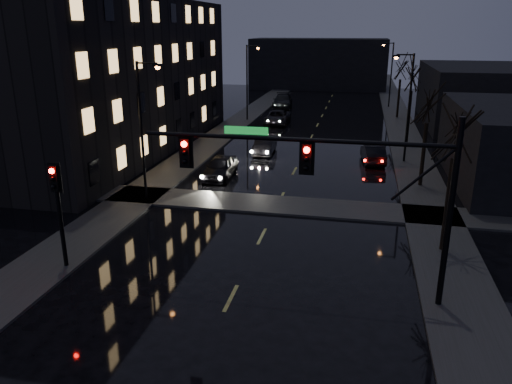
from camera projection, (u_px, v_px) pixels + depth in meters
The scene contains 21 objects.
sidewalk_left at pixel (215, 139), 45.61m from camera, with size 3.00×140.00×0.12m, color #2D2D2B.
sidewalk_right at pixel (408, 147), 42.29m from camera, with size 3.00×140.00×0.12m, color #2D2D2B.
sidewalk_cross at pixel (277, 205), 28.62m from camera, with size 40.00×3.00×0.12m, color #2D2D2B.
apartment_block at pixel (102, 76), 40.66m from camera, with size 12.00×30.00×12.00m, color black.
commercial_right_far at pixel (486, 96), 51.78m from camera, with size 12.00×18.00×6.00m, color black.
far_block at pixel (319, 64), 83.25m from camera, with size 22.00×10.00×8.00m, color black.
signal_mast at pixel (342, 173), 17.53m from camera, with size 11.11×0.41×7.00m.
signal_pole_left at pixel (58, 201), 20.32m from camera, with size 0.35×0.41×4.53m.
tree_near at pixel (459, 116), 20.86m from camera, with size 3.52×3.52×8.08m.
tree_mid_a at pixel (430, 95), 30.28m from camera, with size 3.30×3.30×7.58m.
tree_mid_b at pixel (414, 67), 41.18m from camera, with size 3.74×3.74×8.59m.
tree_far at pixel (402, 63), 54.36m from camera, with size 3.43×3.43×7.88m.
streetlight_l_near at pixel (144, 120), 28.15m from camera, with size 1.53×0.28×8.00m.
streetlight_l_far at pixel (249, 76), 53.24m from camera, with size 1.53×0.28×8.00m.
streetlight_r_mid at pixel (407, 99), 36.34m from camera, with size 1.53×0.28×8.00m.
streetlight_r_far at pixel (390, 69), 62.35m from camera, with size 1.53×0.28×8.00m.
oncoming_car_a at pixel (220, 167), 33.78m from camera, with size 1.75×4.34×1.48m, color black.
oncoming_car_b at pixel (265, 145), 40.32m from camera, with size 1.44×4.14×1.37m, color black.
oncoming_car_c at pixel (277, 117), 52.66m from camera, with size 2.36×5.12×1.42m, color black.
oncoming_car_d at pixel (283, 101), 63.60m from camera, with size 2.29×5.63×1.63m, color black.
lead_car at pixel (373, 154), 37.56m from camera, with size 1.45×4.17×1.37m, color black.
Camera 1 is at (4.36, -8.11, 9.75)m, focal length 35.00 mm.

